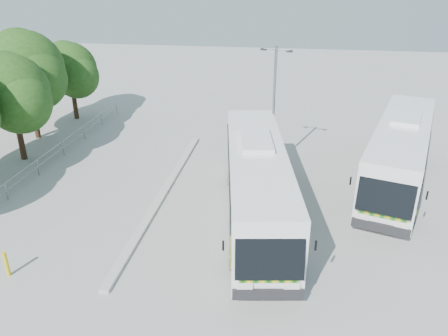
% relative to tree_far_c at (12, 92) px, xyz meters
% --- Properties ---
extents(ground, '(100.00, 100.00, 0.00)m').
position_rel_tree_far_c_xyz_m(ground, '(12.12, -5.10, -4.26)').
color(ground, '#9B9B96').
rests_on(ground, ground).
extents(kerb_divider, '(0.40, 16.00, 0.15)m').
position_rel_tree_far_c_xyz_m(kerb_divider, '(9.82, -3.10, -4.18)').
color(kerb_divider, '#B2B2AD').
rests_on(kerb_divider, ground).
extents(railing, '(0.06, 22.00, 1.00)m').
position_rel_tree_far_c_xyz_m(railing, '(2.12, -1.10, -3.52)').
color(railing, gray).
rests_on(railing, ground).
extents(tree_far_c, '(4.97, 4.69, 6.49)m').
position_rel_tree_far_c_xyz_m(tree_far_c, '(0.00, 0.00, 0.00)').
color(tree_far_c, '#382314').
rests_on(tree_far_c, ground).
extents(tree_far_d, '(5.62, 5.30, 7.33)m').
position_rel_tree_far_c_xyz_m(tree_far_d, '(-1.19, 3.70, 0.56)').
color(tree_far_d, '#382314').
rests_on(tree_far_d, ground).
extents(tree_far_e, '(4.54, 4.28, 5.92)m').
position_rel_tree_far_c_xyz_m(tree_far_e, '(-0.51, 8.20, -0.37)').
color(tree_far_e, '#382314').
rests_on(tree_far_e, ground).
extents(coach_main, '(4.38, 12.62, 3.44)m').
position_rel_tree_far_c_xyz_m(coach_main, '(14.83, -4.84, -2.37)').
color(coach_main, silver).
rests_on(coach_main, ground).
extents(coach_adjacent, '(5.95, 12.52, 3.43)m').
position_rel_tree_far_c_xyz_m(coach_adjacent, '(22.11, -0.01, -2.38)').
color(coach_adjacent, white).
rests_on(coach_adjacent, ground).
extents(lamppost, '(1.71, 0.64, 7.12)m').
position_rel_tree_far_c_xyz_m(lamppost, '(15.22, 0.81, -0.33)').
color(lamppost, gray).
rests_on(lamppost, ground).
extents(bollard, '(0.18, 0.18, 1.06)m').
position_rel_tree_far_c_xyz_m(bollard, '(5.79, -10.65, -3.73)').
color(bollard, gold).
rests_on(bollard, ground).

